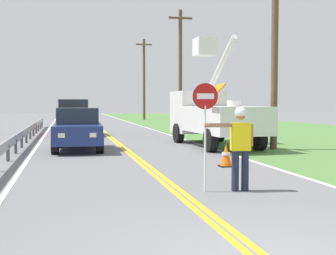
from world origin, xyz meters
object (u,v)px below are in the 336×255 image
(stop_sign_paddle, at_px, (205,112))
(oncoming_suv_second, at_px, (72,117))
(traffic_cone_lead, at_px, (226,155))
(utility_pole_near, at_px, (275,40))
(utility_bucket_truck, at_px, (212,114))
(utility_pole_far, at_px, (144,78))
(oncoming_sedan_nearest, at_px, (78,130))
(flagger_worker, at_px, (240,143))
(utility_pole_mid, at_px, (180,67))

(stop_sign_paddle, relative_size, oncoming_suv_second, 0.50)
(stop_sign_paddle, height_order, traffic_cone_lead, stop_sign_paddle)
(stop_sign_paddle, bearing_deg, oncoming_suv_second, 98.14)
(utility_pole_near, bearing_deg, stop_sign_paddle, -124.33)
(utility_bucket_truck, xyz_separation_m, utility_pole_far, (2.09, 30.65, 3.26))
(oncoming_sedan_nearest, bearing_deg, flagger_worker, -70.93)
(flagger_worker, bearing_deg, stop_sign_paddle, 175.52)
(flagger_worker, xyz_separation_m, utility_pole_far, (4.74, 40.76, 3.61))
(flagger_worker, bearing_deg, utility_pole_near, 59.86)
(oncoming_suv_second, xyz_separation_m, utility_pole_far, (8.09, 22.67, 3.59))
(utility_bucket_truck, xyz_separation_m, traffic_cone_lead, (-1.66, -6.51, -1.06))
(oncoming_sedan_nearest, distance_m, traffic_cone_lead, 7.14)
(utility_pole_near, height_order, traffic_cone_lead, utility_pole_near)
(utility_bucket_truck, bearing_deg, oncoming_suv_second, 126.93)
(flagger_worker, height_order, utility_bucket_truck, utility_bucket_truck)
(utility_bucket_truck, height_order, utility_pole_far, utility_pole_far)
(flagger_worker, distance_m, utility_pole_far, 41.19)
(flagger_worker, bearing_deg, utility_pole_mid, 78.93)
(flagger_worker, bearing_deg, traffic_cone_lead, 74.65)
(utility_pole_mid, bearing_deg, utility_bucket_truck, -98.35)
(oncoming_suv_second, height_order, utility_pole_near, utility_pole_near)
(utility_pole_mid, relative_size, utility_pole_far, 0.99)
(stop_sign_paddle, bearing_deg, utility_bucket_truck, 71.20)
(flagger_worker, bearing_deg, oncoming_sedan_nearest, 109.07)
(oncoming_sedan_nearest, bearing_deg, traffic_cone_lead, -53.68)
(utility_pole_far, bearing_deg, utility_bucket_truck, -93.90)
(utility_pole_far, bearing_deg, utility_pole_near, -90.28)
(stop_sign_paddle, bearing_deg, flagger_worker, -4.48)
(flagger_worker, distance_m, oncoming_suv_second, 18.40)
(utility_pole_mid, height_order, utility_pole_far, utility_pole_far)
(utility_bucket_truck, bearing_deg, utility_pole_near, -49.01)
(flagger_worker, relative_size, oncoming_sedan_nearest, 0.44)
(utility_pole_near, distance_m, utility_pole_mid, 16.07)
(utility_bucket_truck, distance_m, utility_pole_near, 4.25)
(oncoming_suv_second, bearing_deg, utility_pole_far, 70.36)
(flagger_worker, xyz_separation_m, utility_bucket_truck, (2.65, 10.11, 0.35))
(oncoming_sedan_nearest, height_order, utility_pole_near, utility_pole_near)
(utility_pole_mid, xyz_separation_m, traffic_cone_lead, (-3.70, -20.36, -4.25))
(traffic_cone_lead, bearing_deg, utility_bucket_truck, 75.65)
(utility_bucket_truck, xyz_separation_m, utility_pole_near, (1.93, -2.22, 3.06))
(utility_bucket_truck, bearing_deg, stop_sign_paddle, -108.80)
(flagger_worker, relative_size, stop_sign_paddle, 0.78)
(utility_pole_near, bearing_deg, traffic_cone_lead, -129.95)
(stop_sign_paddle, distance_m, utility_pole_mid, 24.68)
(traffic_cone_lead, bearing_deg, utility_pole_near, 50.05)
(utility_pole_far, xyz_separation_m, traffic_cone_lead, (-3.76, -37.16, -4.32))
(flagger_worker, distance_m, traffic_cone_lead, 3.80)
(oncoming_sedan_nearest, bearing_deg, utility_bucket_truck, 7.44)
(utility_pole_mid, distance_m, traffic_cone_lead, 21.12)
(flagger_worker, xyz_separation_m, utility_pole_mid, (4.69, 23.96, 3.54))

